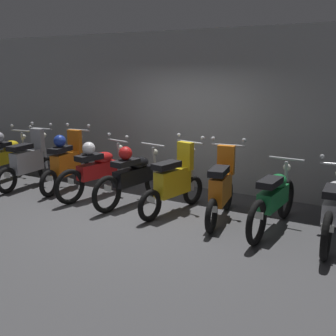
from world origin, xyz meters
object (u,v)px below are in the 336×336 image
(motorbike_slot_1, at_px, (29,161))
(motorbike_slot_6, at_px, (221,188))
(motorbike_slot_0, at_px, (7,156))
(motorbike_slot_2, at_px, (67,162))
(motorbike_slot_4, at_px, (134,175))
(motorbike_slot_8, at_px, (333,208))
(motorbike_slot_7, at_px, (274,199))
(motorbike_slot_5, at_px, (174,182))
(motorbike_slot_3, at_px, (98,169))

(motorbike_slot_1, relative_size, motorbike_slot_6, 1.01)
(motorbike_slot_0, xyz_separation_m, motorbike_slot_1, (0.85, -0.16, -0.00))
(motorbike_slot_2, xyz_separation_m, motorbike_slot_4, (1.72, -0.12, -0.04))
(motorbike_slot_8, bearing_deg, motorbike_slot_1, -179.45)
(motorbike_slot_4, bearing_deg, motorbike_slot_7, -0.50)
(motorbike_slot_2, height_order, motorbike_slot_7, motorbike_slot_2)
(motorbike_slot_7, xyz_separation_m, motorbike_slot_8, (0.85, -0.02, 0.00))
(motorbike_slot_0, relative_size, motorbike_slot_6, 1.16)
(motorbike_slot_2, xyz_separation_m, motorbike_slot_6, (3.42, -0.11, -0.04))
(motorbike_slot_4, height_order, motorbike_slot_7, motorbike_slot_4)
(motorbike_slot_0, bearing_deg, motorbike_slot_7, -0.74)
(motorbike_slot_2, bearing_deg, motorbike_slot_7, -1.88)
(motorbike_slot_7, height_order, motorbike_slot_8, motorbike_slot_8)
(motorbike_slot_8, bearing_deg, motorbike_slot_5, 179.83)
(motorbike_slot_2, height_order, motorbike_slot_3, motorbike_slot_2)
(motorbike_slot_5, bearing_deg, motorbike_slot_2, 176.55)
(motorbike_slot_3, relative_size, motorbike_slot_6, 1.16)
(motorbike_slot_4, bearing_deg, motorbike_slot_8, -0.76)
(motorbike_slot_1, height_order, motorbike_slot_8, motorbike_slot_1)
(motorbike_slot_3, bearing_deg, motorbike_slot_2, 174.92)
(motorbike_slot_6, bearing_deg, motorbike_slot_4, -179.84)
(motorbike_slot_5, bearing_deg, motorbike_slot_3, 177.37)
(motorbike_slot_0, relative_size, motorbike_slot_2, 1.16)
(motorbike_slot_3, relative_size, motorbike_slot_4, 1.00)
(motorbike_slot_4, height_order, motorbike_slot_5, motorbike_slot_5)
(motorbike_slot_1, relative_size, motorbike_slot_3, 0.87)
(motorbike_slot_0, bearing_deg, motorbike_slot_6, -0.56)
(motorbike_slot_6, distance_m, motorbike_slot_7, 0.86)
(motorbike_slot_0, distance_m, motorbike_slot_3, 2.57)
(motorbike_slot_0, xyz_separation_m, motorbike_slot_3, (2.57, -0.01, 0.00))
(motorbike_slot_2, relative_size, motorbike_slot_3, 0.87)
(motorbike_slot_0, relative_size, motorbike_slot_5, 1.16)
(motorbike_slot_7, bearing_deg, motorbike_slot_6, 178.19)
(motorbike_slot_1, distance_m, motorbike_slot_6, 4.27)
(motorbike_slot_1, relative_size, motorbike_slot_4, 0.87)
(motorbike_slot_0, xyz_separation_m, motorbike_slot_2, (1.71, 0.06, 0.04))
(motorbike_slot_2, bearing_deg, motorbike_slot_3, -5.08)
(motorbike_slot_7, bearing_deg, motorbike_slot_4, 179.50)
(motorbike_slot_1, xyz_separation_m, motorbike_slot_7, (5.14, 0.08, -0.04))
(motorbike_slot_4, height_order, motorbike_slot_8, motorbike_slot_8)
(motorbike_slot_0, height_order, motorbike_slot_5, motorbike_slot_5)
(motorbike_slot_0, xyz_separation_m, motorbike_slot_5, (4.29, -0.09, -0.00))
(motorbike_slot_2, distance_m, motorbike_slot_3, 0.87)
(motorbike_slot_7, distance_m, motorbike_slot_8, 0.85)
(motorbike_slot_3, bearing_deg, motorbike_slot_1, -175.22)
(motorbike_slot_6, bearing_deg, motorbike_slot_8, -1.67)
(motorbike_slot_7, relative_size, motorbike_slot_8, 1.00)
(motorbike_slot_7, bearing_deg, motorbike_slot_2, 178.12)
(motorbike_slot_3, height_order, motorbike_slot_4, motorbike_slot_3)
(motorbike_slot_3, distance_m, motorbike_slot_6, 2.56)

